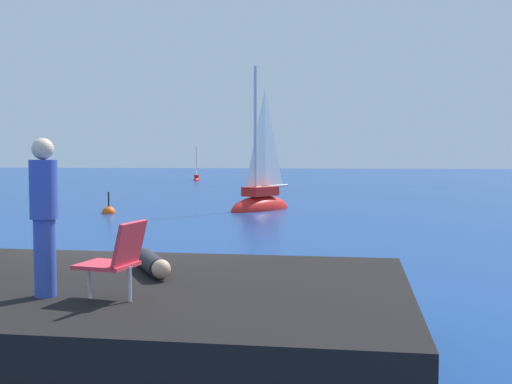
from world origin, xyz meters
TOP-DOWN VIEW (x-y plane):
  - ground_plane at (0.00, 0.00)m, footprint 160.00×160.00m
  - shore_ledge at (1.08, -3.18)m, footprint 6.48×4.54m
  - boulder_seaward at (0.37, -0.95)m, footprint 1.28×0.99m
  - boulder_inland at (-1.47, -0.68)m, footprint 1.70×1.42m
  - sailboat_near at (0.60, 16.40)m, footprint 2.90×3.47m
  - sailboat_far at (-7.45, 42.64)m, footprint 0.78×1.69m
  - person_sunbather at (1.12, -2.47)m, footprint 0.95×1.62m
  - person_standing at (0.45, -3.95)m, footprint 0.28×0.28m
  - beach_chair at (1.24, -4.05)m, footprint 0.69×0.60m
  - marker_buoy at (-5.19, 14.20)m, footprint 0.56×0.56m

SIDE VIEW (x-z plane):
  - ground_plane at x=0.00m, z-range 0.00..0.00m
  - boulder_seaward at x=0.37m, z-range -0.40..0.40m
  - boulder_inland at x=-1.47m, z-range -0.57..0.57m
  - marker_buoy at x=-5.19m, z-range -0.56..0.57m
  - sailboat_far at x=-7.45m, z-range -1.37..1.70m
  - sailboat_near at x=0.60m, z-range -2.90..3.60m
  - shore_ledge at x=1.08m, z-range 0.00..0.97m
  - person_sunbather at x=1.12m, z-range 0.96..1.21m
  - beach_chair at x=1.24m, z-range 1.01..1.81m
  - person_standing at x=0.45m, z-range 1.02..2.64m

